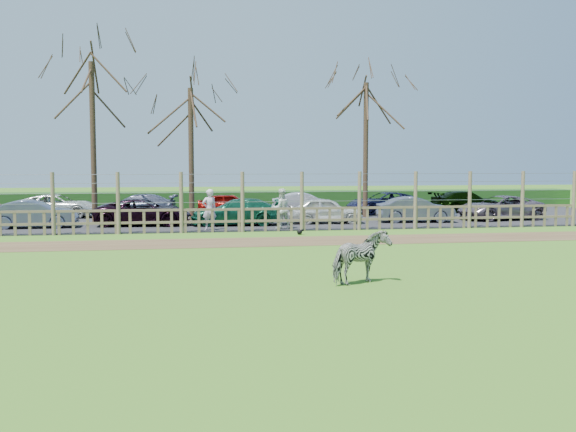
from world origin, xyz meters
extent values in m
plane|color=olive|center=(0.00, 0.00, 0.00)|extent=(120.00, 120.00, 0.00)
cube|color=brown|center=(0.00, 4.50, 0.01)|extent=(34.00, 2.80, 0.01)
cube|color=#232326|center=(0.00, 14.50, 0.02)|extent=(44.00, 13.00, 0.04)
cube|color=#1E4716|center=(0.00, 21.50, 0.55)|extent=(46.00, 2.00, 1.10)
cube|color=brown|center=(0.00, 8.00, 0.45)|extent=(30.00, 0.06, 0.10)
cube|color=brown|center=(0.00, 8.00, 0.95)|extent=(30.00, 0.06, 0.10)
cylinder|color=brown|center=(-7.50, 8.00, 1.25)|extent=(0.16, 0.16, 2.50)
cylinder|color=brown|center=(-5.00, 8.00, 1.25)|extent=(0.16, 0.16, 2.50)
cylinder|color=brown|center=(-2.50, 8.00, 1.25)|extent=(0.16, 0.16, 2.50)
cylinder|color=brown|center=(0.00, 8.00, 1.25)|extent=(0.16, 0.16, 2.50)
cylinder|color=brown|center=(2.50, 8.00, 1.25)|extent=(0.16, 0.16, 2.50)
cylinder|color=brown|center=(5.00, 8.00, 1.25)|extent=(0.16, 0.16, 2.50)
cylinder|color=brown|center=(7.50, 8.00, 1.25)|extent=(0.16, 0.16, 2.50)
cylinder|color=brown|center=(10.00, 8.00, 1.25)|extent=(0.16, 0.16, 2.50)
cylinder|color=brown|center=(12.50, 8.00, 1.25)|extent=(0.16, 0.16, 2.50)
cylinder|color=brown|center=(15.00, 8.00, 1.25)|extent=(0.16, 0.16, 2.50)
cylinder|color=gray|center=(0.00, 8.00, 1.25)|extent=(30.00, 0.02, 0.02)
cylinder|color=gray|center=(0.00, 8.00, 1.65)|extent=(30.00, 0.02, 0.02)
cylinder|color=gray|center=(0.00, 8.00, 2.05)|extent=(30.00, 0.02, 0.02)
cylinder|color=gray|center=(0.00, 8.00, 2.40)|extent=(30.00, 0.02, 0.02)
cylinder|color=#3D2B1E|center=(-6.50, 12.50, 3.75)|extent=(0.26, 0.26, 7.50)
cylinder|color=#3D2B1E|center=(-2.00, 13.50, 3.25)|extent=(0.26, 0.26, 6.50)
cylinder|color=#3D2B1E|center=(7.00, 14.00, 3.50)|extent=(0.26, 0.26, 7.00)
imported|color=gray|center=(1.68, -3.91, 0.63)|extent=(1.64, 1.33, 1.27)
imported|color=silver|center=(-1.34, 8.69, 0.90)|extent=(0.72, 0.57, 1.72)
imported|color=silver|center=(1.72, 8.69, 0.90)|extent=(0.95, 0.80, 1.72)
sphere|color=black|center=(2.15, 6.65, 0.10)|extent=(0.21, 0.21, 0.21)
sphere|color=black|center=(2.28, 6.65, 0.18)|extent=(0.10, 0.10, 0.10)
imported|color=#515971|center=(-8.84, 10.82, 0.64)|extent=(3.68, 1.40, 1.20)
imported|color=black|center=(-4.21, 11.16, 0.64)|extent=(4.47, 2.34, 1.20)
imported|color=#13543A|center=(-0.03, 10.60, 0.64)|extent=(4.24, 1.96, 1.20)
imported|color=white|center=(4.16, 10.84, 0.64)|extent=(3.61, 1.66, 1.20)
imported|color=#4D5262|center=(8.56, 10.75, 0.64)|extent=(3.76, 1.66, 1.20)
imported|color=#655865|center=(13.16, 11.25, 0.64)|extent=(4.55, 2.57, 1.20)
imported|color=silver|center=(-8.88, 16.23, 0.64)|extent=(4.46, 2.33, 1.20)
imported|color=#4F546A|center=(-4.81, 15.74, 0.64)|extent=(4.31, 2.17, 1.20)
imported|color=#930E09|center=(0.06, 15.82, 0.64)|extent=(3.62, 1.69, 1.20)
imported|color=#B7B1BA|center=(4.17, 15.89, 0.64)|extent=(3.75, 1.62, 1.20)
imported|color=#1B1C40|center=(8.66, 15.82, 0.64)|extent=(4.52, 2.47, 1.20)
imported|color=black|center=(13.65, 16.26, 0.64)|extent=(4.31, 2.19, 1.20)
camera|label=1|loc=(-2.45, -18.41, 2.85)|focal=40.00mm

